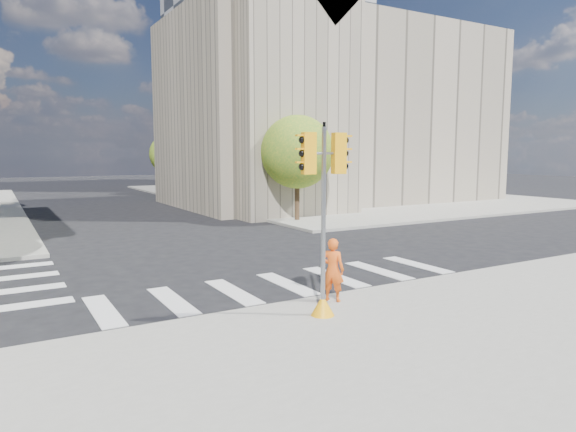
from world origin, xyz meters
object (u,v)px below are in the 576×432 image
object	(u,v)px
lamp_far	(196,146)
photographer	(333,270)
lamp_near	(272,144)
traffic_signal	(323,236)

from	to	relation	value
lamp_far	photographer	size ratio (longest dim) A/B	4.87
lamp_near	lamp_far	bearing A→B (deg)	90.00
traffic_signal	photographer	bearing A→B (deg)	53.42
lamp_near	traffic_signal	world-z (taller)	lamp_near
traffic_signal	photographer	xyz separation A→B (m)	(0.89, 0.87, -1.09)
lamp_far	traffic_signal	size ratio (longest dim) A/B	1.78
lamp_far	traffic_signal	xyz separation A→B (m)	(-9.11, -33.47, -2.50)
traffic_signal	photographer	world-z (taller)	traffic_signal
lamp_near	lamp_far	size ratio (longest dim) A/B	1.00
lamp_near	photographer	distance (m)	20.65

